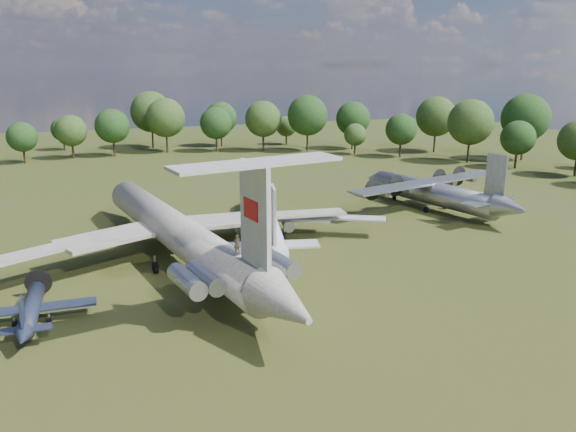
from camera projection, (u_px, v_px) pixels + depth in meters
name	position (u px, v px, depth m)	size (l,w,h in m)	color
ground	(182.00, 265.00, 64.59)	(300.00, 300.00, 0.00)	#273D14
il62_airliner	(177.00, 238.00, 64.81)	(45.64, 59.33, 5.82)	silver
tu104_jet	(264.00, 223.00, 73.85)	(32.40, 43.20, 4.32)	silver
an12_transport	(432.00, 196.00, 88.75)	(30.54, 34.13, 4.49)	#A0A2A8
small_prop_west	(32.00, 313.00, 49.57)	(10.93, 14.91, 2.19)	black
person_on_il62	(237.00, 244.00, 50.27)	(0.68, 0.44, 1.86)	#9D834F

